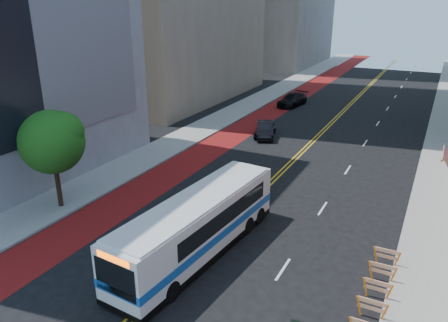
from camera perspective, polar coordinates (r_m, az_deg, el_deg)
ground at (r=21.75m, az=-10.77°, el=-18.50°), size 160.00×160.00×0.00m
sidewalk_left at (r=50.55m, az=-1.10°, el=5.16°), size 4.00×140.00×0.15m
sidewalk_right at (r=45.08m, az=26.96°, el=0.89°), size 4.00×140.00×0.15m
bus_lane_paint at (r=48.93m, az=2.95°, el=4.52°), size 3.60×140.00×0.01m
center_line_inner at (r=46.43m, az=11.92°, el=3.19°), size 0.14×140.00×0.01m
center_line_outer at (r=46.34m, az=12.34°, el=3.13°), size 0.14×140.00×0.01m
lane_dashes at (r=53.12m, az=19.46°, el=4.66°), size 0.14×98.20×0.01m
construction_barriers at (r=20.94m, az=18.40°, el=-18.74°), size 1.42×10.91×1.00m
street_tree at (r=30.47m, az=-21.47°, el=2.63°), size 4.20×4.20×6.70m
transit_bus at (r=24.44m, az=-3.28°, el=-8.26°), size 3.81×12.73×3.45m
car_a at (r=45.46m, az=5.40°, el=4.10°), size 2.19×4.30×1.40m
car_b at (r=45.29m, az=5.39°, el=4.15°), size 3.32×5.04×1.57m
car_c at (r=59.04m, az=8.92°, el=7.92°), size 3.07×5.83×1.61m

